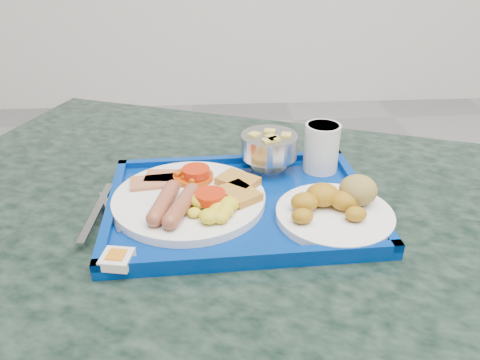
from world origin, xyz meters
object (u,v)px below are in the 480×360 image
object	(u,v)px
main_plate	(193,197)
fruit_bowl	(269,147)
tray	(240,205)
table	(238,293)
juice_cup	(322,146)
bread_plate	(337,206)

from	to	relation	value
main_plate	fruit_bowl	size ratio (longest dim) A/B	2.41
main_plate	tray	bearing A→B (deg)	0.42
tray	fruit_bowl	bearing A→B (deg)	61.78
table	juice_cup	size ratio (longest dim) A/B	15.85
bread_plate	table	bearing A→B (deg)	157.36
table	main_plate	size ratio (longest dim) A/B	5.65
juice_cup	main_plate	bearing A→B (deg)	-155.00
juice_cup	bread_plate	bearing A→B (deg)	-93.45
table	juice_cup	bearing A→B (deg)	31.38
table	bread_plate	distance (m)	0.27
fruit_bowl	juice_cup	bearing A→B (deg)	-3.85
tray	fruit_bowl	xyz separation A→B (m)	(0.06, 0.11, 0.05)
main_plate	fruit_bowl	xyz separation A→B (m)	(0.13, 0.11, 0.03)
table	main_plate	world-z (taller)	main_plate
main_plate	bread_plate	bearing A→B (deg)	-13.03
table	tray	world-z (taller)	tray
main_plate	juice_cup	distance (m)	0.25
main_plate	bread_plate	world-z (taller)	bread_plate
tray	fruit_bowl	world-z (taller)	fruit_bowl
table	bread_plate	world-z (taller)	bread_plate
tray	main_plate	xyz separation A→B (m)	(-0.07, -0.00, 0.02)
main_plate	juice_cup	xyz separation A→B (m)	(0.22, 0.10, 0.03)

